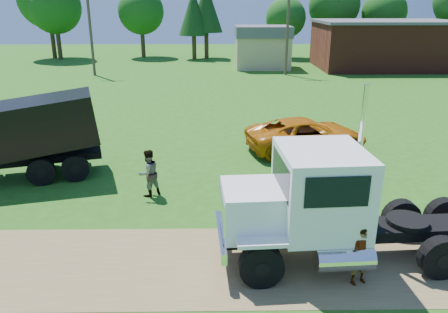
{
  "coord_description": "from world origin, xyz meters",
  "views": [
    {
      "loc": [
        -1.14,
        -11.05,
        7.3
      ],
      "look_at": [
        -0.91,
        4.94,
        1.6
      ],
      "focal_mm": 35.0,
      "sensor_mm": 36.0,
      "label": 1
    }
  ],
  "objects_px": {
    "black_dump_truck": "(5,135)",
    "spectator_a": "(361,256)",
    "white_semi_tractor": "(322,206)",
    "orange_pickup": "(306,135)"
  },
  "relations": [
    {
      "from": "white_semi_tractor",
      "to": "orange_pickup",
      "type": "height_order",
      "value": "white_semi_tractor"
    },
    {
      "from": "black_dump_truck",
      "to": "orange_pickup",
      "type": "bearing_deg",
      "value": -2.63
    },
    {
      "from": "white_semi_tractor",
      "to": "black_dump_truck",
      "type": "height_order",
      "value": "white_semi_tractor"
    },
    {
      "from": "white_semi_tractor",
      "to": "spectator_a",
      "type": "distance_m",
      "value": 1.72
    },
    {
      "from": "black_dump_truck",
      "to": "spectator_a",
      "type": "xyz_separation_m",
      "value": [
        12.8,
        -7.64,
        -1.14
      ]
    },
    {
      "from": "orange_pickup",
      "to": "spectator_a",
      "type": "distance_m",
      "value": 11.23
    },
    {
      "from": "black_dump_truck",
      "to": "orange_pickup",
      "type": "distance_m",
      "value": 14.01
    },
    {
      "from": "orange_pickup",
      "to": "spectator_a",
      "type": "xyz_separation_m",
      "value": [
        -0.7,
        -11.21,
        0.0
      ]
    },
    {
      "from": "white_semi_tractor",
      "to": "orange_pickup",
      "type": "relative_size",
      "value": 1.4
    },
    {
      "from": "spectator_a",
      "to": "orange_pickup",
      "type": "bearing_deg",
      "value": 63.48
    }
  ]
}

